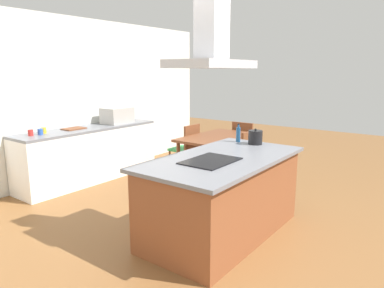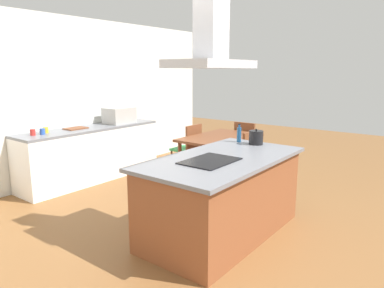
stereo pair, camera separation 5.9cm
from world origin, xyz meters
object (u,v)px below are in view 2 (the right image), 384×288
object	(u,v)px
coffee_mug_blue	(42,131)
dining_table	(220,141)
coffee_mug_red	(33,132)
chair_at_right_end	(247,142)
olive_oil_bottle	(239,134)
cutting_board	(76,128)
range_hood	(211,42)
coffee_mug_yellow	(46,130)
countertop_microwave	(119,115)
tea_kettle	(256,137)
cooktop	(210,161)
chair_facing_back_wall	(189,146)
chair_facing_island	(256,156)

from	to	relation	value
coffee_mug_blue	dining_table	distance (m)	2.78
coffee_mug_red	chair_at_right_end	size ratio (longest dim) A/B	0.10
olive_oil_bottle	cutting_board	size ratio (longest dim) A/B	0.72
range_hood	cutting_board	bearing A→B (deg)	82.22
dining_table	range_hood	xyz separation A→B (m)	(-1.96, -1.15, 1.43)
coffee_mug_yellow	dining_table	bearing A→B (deg)	-41.26
chair_at_right_end	coffee_mug_red	bearing A→B (deg)	151.07
coffee_mug_yellow	cutting_board	xyz separation A→B (m)	(0.51, -0.03, -0.04)
olive_oil_bottle	countertop_microwave	bearing A→B (deg)	85.62
tea_kettle	coffee_mug_blue	distance (m)	3.12
coffee_mug_yellow	range_hood	world-z (taller)	range_hood
cooktop	coffee_mug_red	world-z (taller)	coffee_mug_red
coffee_mug_yellow	chair_facing_back_wall	bearing A→B (deg)	-29.01
chair_at_right_end	range_hood	bearing A→B (deg)	-158.23
chair_at_right_end	olive_oil_bottle	bearing A→B (deg)	-154.30
coffee_mug_red	chair_facing_back_wall	xyz separation A→B (m)	(2.29, -1.11, -0.44)
cutting_board	coffee_mug_blue	bearing A→B (deg)	-175.04
cooktop	chair_facing_back_wall	size ratio (longest dim) A/B	0.67
coffee_mug_red	coffee_mug_blue	world-z (taller)	same
cutting_board	chair_facing_back_wall	distance (m)	1.96
cooktop	range_hood	bearing A→B (deg)	0.00
coffee_mug_blue	cutting_board	xyz separation A→B (m)	(0.61, 0.05, -0.04)
olive_oil_bottle	coffee_mug_red	xyz separation A→B (m)	(-1.41, 2.63, -0.06)
coffee_mug_blue	dining_table	size ratio (longest dim) A/B	0.06
chair_facing_island	chair_facing_back_wall	bearing A→B (deg)	90.00
tea_kettle	chair_at_right_end	size ratio (longest dim) A/B	0.26
cooktop	coffee_mug_yellow	xyz separation A→B (m)	(-0.11, 2.96, 0.04)
cooktop	chair_at_right_end	world-z (taller)	cooktop
cooktop	dining_table	xyz separation A→B (m)	(1.96, 1.15, -0.24)
coffee_mug_red	chair_facing_back_wall	bearing A→B (deg)	-25.78
tea_kettle	countertop_microwave	world-z (taller)	countertop_microwave
tea_kettle	range_hood	world-z (taller)	range_hood
cutting_board	range_hood	xyz separation A→B (m)	(-0.40, -2.93, 1.19)
coffee_mug_blue	range_hood	world-z (taller)	range_hood
cutting_board	chair_at_right_end	distance (m)	3.07
tea_kettle	range_hood	xyz separation A→B (m)	(-1.08, -0.04, 1.11)
olive_oil_bottle	coffee_mug_blue	xyz separation A→B (m)	(-1.29, 2.59, -0.06)
coffee_mug_red	range_hood	xyz separation A→B (m)	(0.33, -2.92, 1.16)
range_hood	tea_kettle	bearing A→B (deg)	1.88
coffee_mug_blue	coffee_mug_yellow	distance (m)	0.13
coffee_mug_red	coffee_mug_blue	xyz separation A→B (m)	(0.13, -0.04, 0.00)
dining_table	tea_kettle	bearing A→B (deg)	-128.16
coffee_mug_red	chair_facing_island	xyz separation A→B (m)	(2.29, -2.44, -0.44)
cooktop	range_hood	xyz separation A→B (m)	(0.00, 0.00, 1.20)
dining_table	range_hood	size ratio (longest dim) A/B	1.56
coffee_mug_yellow	chair_facing_island	distance (m)	3.25
chair_facing_back_wall	dining_table	bearing A→B (deg)	-90.00
olive_oil_bottle	coffee_mug_blue	bearing A→B (deg)	116.43
chair_facing_back_wall	range_hood	world-z (taller)	range_hood
chair_facing_back_wall	chair_facing_island	world-z (taller)	same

